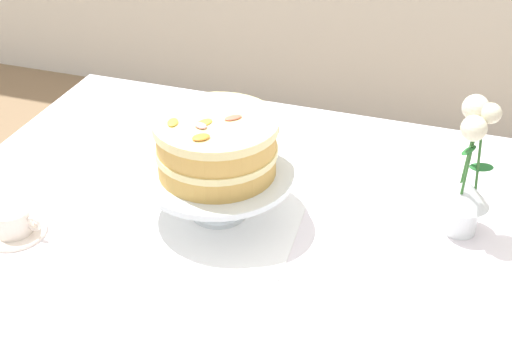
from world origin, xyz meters
TOP-DOWN VIEW (x-y plane):
  - dining_table at (0.00, -0.03)m, footprint 1.40×1.00m
  - linen_napkin at (-0.13, 0.01)m, footprint 0.34×0.34m
  - cake_stand at (-0.13, 0.01)m, footprint 0.29×0.29m
  - layer_cake at (-0.13, 0.01)m, footprint 0.23×0.23m
  - flower_vase at (0.32, 0.11)m, footprint 0.09×0.09m
  - teacup at (-0.47, -0.17)m, footprint 0.12×0.12m

SIDE VIEW (x-z plane):
  - dining_table at x=0.00m, z-range 0.28..1.02m
  - linen_napkin at x=-0.13m, z-range 0.74..0.74m
  - teacup at x=-0.47m, z-range 0.74..0.79m
  - cake_stand at x=-0.13m, z-range 0.77..0.87m
  - flower_vase at x=0.32m, z-range 0.72..0.99m
  - layer_cake at x=-0.13m, z-range 0.84..0.95m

